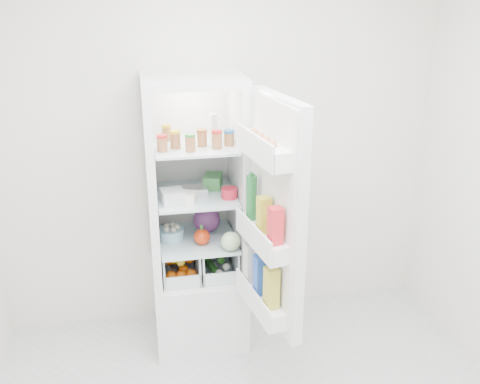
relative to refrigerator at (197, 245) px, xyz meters
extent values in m
cube|color=silver|center=(0.20, 0.25, 0.63)|extent=(3.00, 0.02, 2.60)
cube|color=silver|center=(0.00, -0.04, -0.42)|extent=(0.60, 0.60, 0.50)
cube|color=silver|center=(0.00, -0.04, 1.11)|extent=(0.60, 0.60, 0.05)
cube|color=silver|center=(0.00, 0.24, 0.46)|extent=(0.60, 0.05, 1.25)
cube|color=silver|center=(-0.28, -0.04, 0.46)|extent=(0.05, 0.60, 1.25)
cube|color=silver|center=(0.27, -0.04, 0.46)|extent=(0.05, 0.60, 1.25)
cube|color=white|center=(0.00, 0.21, 0.46)|extent=(0.50, 0.01, 1.25)
sphere|color=white|center=(0.00, 0.17, 1.04)|extent=(0.05, 0.05, 0.05)
cube|color=silver|center=(0.00, -0.06, 0.07)|extent=(0.49, 0.53, 0.01)
cube|color=silver|center=(0.00, -0.06, 0.38)|extent=(0.49, 0.53, 0.02)
cube|color=silver|center=(0.00, -0.06, 0.71)|extent=(0.49, 0.53, 0.02)
cylinder|color=#B21919|center=(-0.20, -0.20, 0.76)|extent=(0.06, 0.06, 0.08)
cylinder|color=gold|center=(-0.12, -0.15, 0.76)|extent=(0.06, 0.06, 0.08)
cylinder|color=#267226|center=(-0.04, -0.23, 0.76)|extent=(0.06, 0.06, 0.08)
cylinder|color=brown|center=(0.04, -0.13, 0.76)|extent=(0.06, 0.06, 0.08)
cylinder|color=#B21919|center=(0.12, -0.20, 0.76)|extent=(0.06, 0.06, 0.08)
cylinder|color=#194C8C|center=(0.20, -0.15, 0.76)|extent=(0.06, 0.06, 0.08)
cylinder|color=#BF8C19|center=(-0.16, 0.03, 0.76)|extent=(0.06, 0.06, 0.08)
cylinder|color=white|center=(0.12, -0.03, 0.81)|extent=(0.06, 0.06, 0.17)
cube|color=silver|center=(-0.16, -0.19, 0.43)|extent=(0.15, 0.15, 0.09)
cube|color=white|center=(-0.07, -0.19, 0.42)|extent=(0.14, 0.14, 0.06)
cylinder|color=red|center=(0.19, -0.17, 0.43)|extent=(0.13, 0.13, 0.07)
cube|color=silver|center=(-0.01, -0.05, 0.41)|extent=(0.16, 0.12, 0.04)
cube|color=#408D43|center=(0.12, 0.03, 0.44)|extent=(0.15, 0.18, 0.09)
sphere|color=#5D1F5B|center=(0.07, 0.02, 0.17)|extent=(0.18, 0.18, 0.18)
sphere|color=red|center=(0.02, -0.16, 0.13)|extent=(0.10, 0.10, 0.10)
cylinder|color=#99D0E5|center=(-0.17, -0.05, 0.12)|extent=(0.18, 0.18, 0.07)
sphere|color=#B3CE9A|center=(0.18, -0.27, 0.14)|extent=(0.12, 0.12, 0.12)
sphere|color=orange|center=(-0.19, -0.18, -0.12)|extent=(0.07, 0.07, 0.07)
sphere|color=orange|center=(-0.12, -0.18, -0.12)|extent=(0.07, 0.07, 0.07)
sphere|color=orange|center=(-0.06, -0.18, -0.12)|extent=(0.07, 0.07, 0.07)
sphere|color=orange|center=(-0.19, -0.06, -0.06)|extent=(0.07, 0.07, 0.07)
sphere|color=orange|center=(-0.12, -0.06, -0.06)|extent=(0.07, 0.07, 0.07)
sphere|color=orange|center=(-0.06, -0.06, -0.06)|extent=(0.07, 0.07, 0.07)
sphere|color=orange|center=(-0.15, 0.06, -0.12)|extent=(0.07, 0.07, 0.07)
sphere|color=orange|center=(-0.08, 0.06, -0.12)|extent=(0.07, 0.07, 0.07)
sphere|color=orange|center=(-0.10, -0.12, -0.12)|extent=(0.07, 0.07, 0.07)
sphere|color=yellow|center=(-0.16, -0.12, -0.03)|extent=(0.06, 0.06, 0.06)
sphere|color=yellow|center=(-0.09, -0.01, -0.03)|extent=(0.06, 0.06, 0.06)
sphere|color=yellow|center=(-0.12, -0.16, -0.03)|extent=(0.06, 0.06, 0.06)
cylinder|color=#1A4918|center=(0.08, -0.06, -0.13)|extent=(0.09, 0.21, 0.05)
cylinder|color=#1A4918|center=(0.16, -0.01, -0.08)|extent=(0.08, 0.21, 0.05)
sphere|color=white|center=(0.12, -0.18, -0.13)|extent=(0.05, 0.05, 0.05)
sphere|color=white|center=(0.17, -0.16, -0.10)|extent=(0.05, 0.05, 0.05)
cube|color=silver|center=(0.38, -0.63, 0.46)|extent=(0.16, 0.60, 1.30)
cube|color=white|center=(0.35, -0.63, 0.46)|extent=(0.10, 0.55, 1.26)
cube|color=white|center=(0.30, -0.64, 0.83)|extent=(0.19, 0.51, 0.10)
cube|color=white|center=(0.30, -0.64, 0.33)|extent=(0.19, 0.51, 0.10)
cube|color=white|center=(0.30, -0.64, -0.07)|extent=(0.19, 0.51, 0.10)
sphere|color=#AE714E|center=(0.31, -0.76, 0.89)|extent=(0.05, 0.05, 0.05)
sphere|color=#AE714E|center=(0.30, -0.68, 0.89)|extent=(0.05, 0.05, 0.05)
sphere|color=#AE714E|center=(0.28, -0.60, 0.89)|extent=(0.05, 0.05, 0.05)
sphere|color=#AE714E|center=(0.27, -0.53, 0.89)|extent=(0.05, 0.05, 0.05)
cylinder|color=#1B5E2B|center=(0.27, -0.50, 0.51)|extent=(0.06, 0.06, 0.26)
cube|color=gold|center=(0.30, -0.67, 0.48)|extent=(0.07, 0.07, 0.20)
cube|color=red|center=(0.32, -0.82, 0.48)|extent=(0.07, 0.07, 0.20)
cube|color=white|center=(0.27, -0.50, 0.10)|extent=(0.08, 0.08, 0.24)
cube|color=blue|center=(0.29, -0.64, 0.10)|extent=(0.08, 0.08, 0.24)
cube|color=gold|center=(0.32, -0.79, 0.10)|extent=(0.08, 0.08, 0.24)
camera|label=1|loc=(-0.32, -3.20, 1.62)|focal=40.00mm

